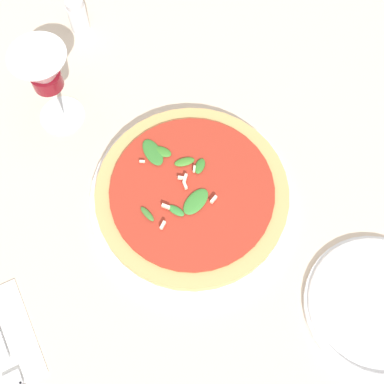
{
  "coord_description": "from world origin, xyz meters",
  "views": [
    {
      "loc": [
        0.25,
        -0.04,
        0.75
      ],
      "look_at": [
        -0.04,
        0.03,
        0.03
      ],
      "focal_mm": 50.0,
      "sensor_mm": 36.0,
      "label": 1
    }
  ],
  "objects_px": {
    "side_plate_white": "(377,306)",
    "shaker_pepper": "(78,15)",
    "wine_glass": "(44,74)",
    "pizza_arugula_main": "(192,195)"
  },
  "relations": [
    {
      "from": "wine_glass",
      "to": "shaker_pepper",
      "type": "distance_m",
      "value": 0.19
    },
    {
      "from": "side_plate_white",
      "to": "shaker_pepper",
      "type": "height_order",
      "value": "shaker_pepper"
    },
    {
      "from": "shaker_pepper",
      "to": "wine_glass",
      "type": "bearing_deg",
      "value": -18.52
    },
    {
      "from": "side_plate_white",
      "to": "shaker_pepper",
      "type": "xyz_separation_m",
      "value": [
        -0.57,
        -0.33,
        0.02
      ]
    },
    {
      "from": "side_plate_white",
      "to": "shaker_pepper",
      "type": "distance_m",
      "value": 0.66
    },
    {
      "from": "wine_glass",
      "to": "shaker_pepper",
      "type": "relative_size",
      "value": 2.33
    },
    {
      "from": "side_plate_white",
      "to": "shaker_pepper",
      "type": "bearing_deg",
      "value": -150.24
    },
    {
      "from": "pizza_arugula_main",
      "to": "shaker_pepper",
      "type": "height_order",
      "value": "shaker_pepper"
    },
    {
      "from": "pizza_arugula_main",
      "to": "side_plate_white",
      "type": "xyz_separation_m",
      "value": [
        0.21,
        0.21,
        -0.01
      ]
    },
    {
      "from": "side_plate_white",
      "to": "pizza_arugula_main",
      "type": "bearing_deg",
      "value": -135.39
    }
  ]
}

